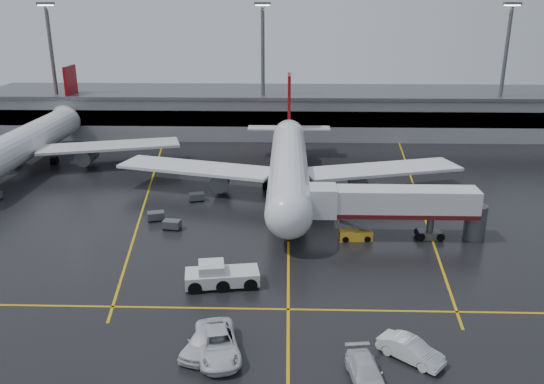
{
  "coord_description": "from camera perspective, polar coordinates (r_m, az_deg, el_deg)",
  "views": [
    {
      "loc": [
        -0.18,
        -64.71,
        25.49
      ],
      "look_at": [
        -2.0,
        -2.0,
        4.0
      ],
      "focal_mm": 36.77,
      "sensor_mm": 36.0,
      "label": 1
    }
  ],
  "objects": [
    {
      "name": "service_van_c",
      "position": [
        44.47,
        14.01,
        -15.4
      ],
      "size": [
        4.97,
        4.64,
        1.67
      ],
      "primitive_type": "imported",
      "rotation": [
        0.0,
        0.0,
        0.86
      ],
      "color": "silver",
      "rests_on": "ground"
    },
    {
      "name": "main_airliner",
      "position": [
        77.39,
        1.73,
        2.94
      ],
      "size": [
        48.8,
        45.6,
        14.1
      ],
      "color": "silver",
      "rests_on": "ground"
    },
    {
      "name": "baggage_cart_c",
      "position": [
        75.64,
        -7.73,
        -0.46
      ],
      "size": [
        2.29,
        1.81,
        1.12
      ],
      "color": "#595B60",
      "rests_on": "ground"
    },
    {
      "name": "jet_bridge",
      "position": [
        63.7,
        12.47,
        -1.34
      ],
      "size": [
        19.9,
        3.4,
        6.05
      ],
      "color": "silver",
      "rests_on": "ground"
    },
    {
      "name": "second_airliner",
      "position": [
        98.33,
        -23.65,
        4.81
      ],
      "size": [
        48.8,
        45.6,
        14.1
      ],
      "color": "silver",
      "rests_on": "ground"
    },
    {
      "name": "pushback_tractor",
      "position": [
        53.27,
        -5.34,
        -8.57
      ],
      "size": [
        7.25,
        3.92,
        2.47
      ],
      "color": "silver",
      "rests_on": "ground"
    },
    {
      "name": "light_mast_right",
      "position": [
        114.56,
        22.71,
        11.97
      ],
      "size": [
        3.0,
        1.2,
        25.45
      ],
      "color": "#595B60",
      "rests_on": "ground"
    },
    {
      "name": "apron_line_left",
      "position": [
        81.39,
        -12.52,
        0.2
      ],
      "size": [
        9.99,
        69.35,
        0.02
      ],
      "primitive_type": "cube",
      "rotation": [
        0.0,
        0.0,
        0.14
      ],
      "color": "gold",
      "rests_on": "ground"
    },
    {
      "name": "apron_line_centre",
      "position": [
        69.55,
        1.7,
        -2.59
      ],
      "size": [
        0.25,
        90.0,
        0.02
      ],
      "primitive_type": "cube",
      "color": "gold",
      "rests_on": "ground"
    },
    {
      "name": "apron_line_right",
      "position": [
        81.0,
        14.54,
        -0.05
      ],
      "size": [
        7.57,
        69.64,
        0.02
      ],
      "primitive_type": "cube",
      "rotation": [
        0.0,
        0.0,
        -0.1
      ],
      "color": "gold",
      "rests_on": "ground"
    },
    {
      "name": "service_van_b",
      "position": [
        41.72,
        9.57,
        -17.73
      ],
      "size": [
        2.84,
        5.55,
        1.54
      ],
      "primitive_type": "imported",
      "rotation": [
        0.0,
        0.0,
        0.13
      ],
      "color": "silver",
      "rests_on": "ground"
    },
    {
      "name": "service_van_d",
      "position": [
        44.38,
        -6.99,
        -14.92
      ],
      "size": [
        3.76,
        5.62,
        1.78
      ],
      "primitive_type": "imported",
      "rotation": [
        0.0,
        0.0,
        -0.35
      ],
      "color": "silver",
      "rests_on": "ground"
    },
    {
      "name": "baggage_cart_a",
      "position": [
        66.79,
        -10.21,
        -3.27
      ],
      "size": [
        2.18,
        1.61,
        1.12
      ],
      "color": "#595B60",
      "rests_on": "ground"
    },
    {
      "name": "light_mast_left",
      "position": [
        116.26,
        -21.53,
        12.2
      ],
      "size": [
        3.0,
        1.2,
        25.45
      ],
      "color": "#595B60",
      "rests_on": "ground"
    },
    {
      "name": "ground",
      "position": [
        69.55,
        1.7,
        -2.6
      ],
      "size": [
        220.0,
        220.0,
        0.0
      ],
      "primitive_type": "plane",
      "color": "black",
      "rests_on": "ground"
    },
    {
      "name": "light_mast_mid",
      "position": [
        107.39,
        -0.94,
        13.02
      ],
      "size": [
        3.0,
        1.2,
        25.45
      ],
      "color": "#595B60",
      "rests_on": "ground"
    },
    {
      "name": "belt_loader",
      "position": [
        63.69,
        8.54,
        -4.34
      ],
      "size": [
        3.8,
        1.97,
        2.34
      ],
      "color": "gold",
      "rests_on": "ground"
    },
    {
      "name": "terminal",
      "position": [
        114.62,
        1.74,
        8.26
      ],
      "size": [
        122.0,
        19.0,
        8.6
      ],
      "color": "gray",
      "rests_on": "ground"
    },
    {
      "name": "service_van_a",
      "position": [
        43.97,
        -5.59,
        -15.18
      ],
      "size": [
        4.43,
        7.08,
        1.83
      ],
      "primitive_type": "imported",
      "rotation": [
        0.0,
        0.0,
        0.23
      ],
      "color": "silver",
      "rests_on": "ground"
    },
    {
      "name": "baggage_cart_b",
      "position": [
        69.79,
        -11.8,
        -2.38
      ],
      "size": [
        2.29,
        1.82,
        1.12
      ],
      "color": "#595B60",
      "rests_on": "ground"
    },
    {
      "name": "apron_line_stop",
      "position": [
        49.73,
        1.67,
        -11.92
      ],
      "size": [
        60.0,
        0.25,
        0.02
      ],
      "primitive_type": "cube",
      "color": "gold",
      "rests_on": "ground"
    }
  ]
}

